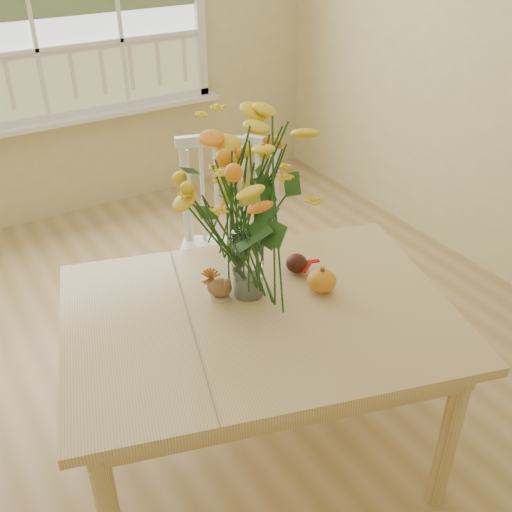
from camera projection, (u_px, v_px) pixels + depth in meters
floor at (211, 412)px, 2.70m from camera, size 4.00×4.50×0.01m
wall_back at (29, 15)px, 3.62m from camera, size 4.00×0.02×2.70m
dining_table at (259, 331)px, 2.17m from camera, size 1.59×1.32×0.73m
windsor_chair at (229, 241)px, 2.85m from camera, size 0.65×0.65×1.03m
flower_vase at (247, 199)px, 2.01m from camera, size 0.54×0.54×0.64m
pumpkin at (322, 282)px, 2.21m from camera, size 0.11×0.11×0.09m
turkey_figurine at (220, 288)px, 2.17m from camera, size 0.11×0.11×0.11m
dark_gourd at (297, 264)px, 2.32m from camera, size 0.12×0.08×0.07m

